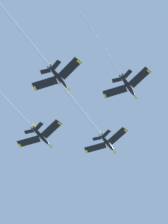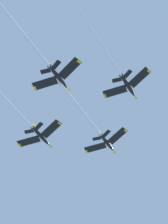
{
  "view_description": "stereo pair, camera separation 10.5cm",
  "coord_description": "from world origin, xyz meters",
  "px_view_note": "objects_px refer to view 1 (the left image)",
  "views": [
    {
      "loc": [
        51.11,
        -23.88,
        1.53
      ],
      "look_at": [
        12.7,
        21.48,
        148.27
      ],
      "focal_mm": 65.39,
      "sensor_mm": 36.0,
      "label": 1
    },
    {
      "loc": [
        51.03,
        -23.95,
        1.53
      ],
      "look_at": [
        12.7,
        21.48,
        148.27
      ],
      "focal_mm": 65.39,
      "sensor_mm": 36.0,
      "label": 2
    }
  ],
  "objects_px": {
    "jet_lead": "(96,129)",
    "jet_slot": "(47,64)",
    "jet_left_wing": "(33,128)",
    "jet_right_wing": "(121,75)"
  },
  "relations": [
    {
      "from": "jet_lead",
      "to": "jet_slot",
      "type": "xyz_separation_m",
      "value": [
        6.06,
        -34.73,
        -11.53
      ]
    },
    {
      "from": "jet_lead",
      "to": "jet_left_wing",
      "type": "xyz_separation_m",
      "value": [
        -17.01,
        -18.14,
        -5.23
      ]
    },
    {
      "from": "jet_slot",
      "to": "jet_lead",
      "type": "bearing_deg",
      "value": 99.89
    },
    {
      "from": "jet_lead",
      "to": "jet_slot",
      "type": "bearing_deg",
      "value": -80.11
    },
    {
      "from": "jet_left_wing",
      "to": "jet_slot",
      "type": "xyz_separation_m",
      "value": [
        23.07,
        -16.6,
        -6.3
      ]
    },
    {
      "from": "jet_lead",
      "to": "jet_right_wing",
      "type": "bearing_deg",
      "value": -30.1
    },
    {
      "from": "jet_left_wing",
      "to": "jet_right_wing",
      "type": "distance_m",
      "value": 39.71
    },
    {
      "from": "jet_slot",
      "to": "jet_left_wing",
      "type": "bearing_deg",
      "value": 144.26
    },
    {
      "from": "jet_left_wing",
      "to": "jet_right_wing",
      "type": "xyz_separation_m",
      "value": [
        39.38,
        5.17,
        -0.03
      ]
    },
    {
      "from": "jet_lead",
      "to": "jet_right_wing",
      "type": "distance_m",
      "value": 26.38
    }
  ]
}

